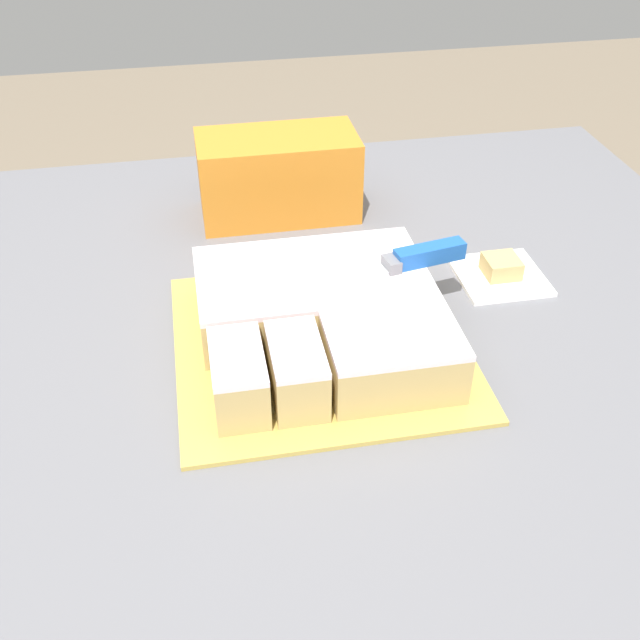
{
  "coord_description": "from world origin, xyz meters",
  "views": [
    {
      "loc": [
        -0.06,
        -0.72,
        1.52
      ],
      "look_at": [
        0.08,
        -0.03,
        0.98
      ],
      "focal_mm": 42.0,
      "sensor_mm": 36.0,
      "label": 1
    }
  ],
  "objects": [
    {
      "name": "knife",
      "position": [
        0.18,
        0.02,
        1.03
      ],
      "size": [
        0.29,
        0.07,
        0.02
      ],
      "rotation": [
        0.0,
        0.0,
        3.32
      ],
      "color": "silver",
      "rests_on": "cake"
    },
    {
      "name": "cake",
      "position": [
        0.08,
        -0.02,
        0.98
      ],
      "size": [
        0.28,
        0.27,
        0.07
      ],
      "color": "tan",
      "rests_on": "cake_board"
    },
    {
      "name": "storage_box",
      "position": [
        0.07,
        0.31,
        1.01
      ],
      "size": [
        0.24,
        0.12,
        0.13
      ],
      "color": "orange",
      "rests_on": "countertop"
    },
    {
      "name": "paper_napkin",
      "position": [
        0.35,
        0.08,
        0.95
      ],
      "size": [
        0.12,
        0.12,
        0.01
      ],
      "color": "white",
      "rests_on": "countertop"
    },
    {
      "name": "countertop",
      "position": [
        0.0,
        0.0,
        0.47
      ],
      "size": [
        1.4,
        1.1,
        0.94
      ],
      "color": "slate",
      "rests_on": "ground_plane"
    },
    {
      "name": "cake_board",
      "position": [
        0.08,
        -0.03,
        0.95
      ],
      "size": [
        0.35,
        0.34,
        0.01
      ],
      "color": "gold",
      "rests_on": "countertop"
    },
    {
      "name": "brownie",
      "position": [
        0.35,
        0.08,
        0.96
      ],
      "size": [
        0.05,
        0.05,
        0.03
      ],
      "color": "tan",
      "rests_on": "paper_napkin"
    }
  ]
}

